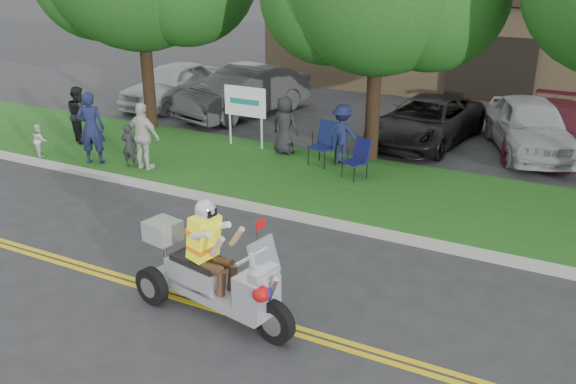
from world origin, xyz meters
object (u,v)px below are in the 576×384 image
at_px(lawn_chair_a, 359,156).
at_px(parked_car_mid, 426,121).
at_px(spectator_adult_right, 143,136).
at_px(parked_car_right, 550,128).
at_px(parked_car_left, 244,91).
at_px(spectator_adult_left, 91,128).
at_px(parked_car_far_left, 173,84).
at_px(trike_scooter, 211,275).
at_px(spectator_adult_mid, 80,114).
at_px(parked_car_far_right, 530,125).
at_px(lawn_chair_b, 325,140).

bearing_deg(lawn_chair_a, parked_car_mid, 109.58).
xyz_separation_m(spectator_adult_right, parked_car_mid, (5.42, 5.67, -0.29)).
bearing_deg(parked_car_right, parked_car_left, -174.75).
relative_size(spectator_adult_left, parked_car_far_left, 0.42).
bearing_deg(parked_car_far_left, trike_scooter, -48.62).
relative_size(spectator_adult_mid, spectator_adult_right, 0.94).
xyz_separation_m(trike_scooter, parked_car_right, (3.65, 10.90, 0.00)).
bearing_deg(parked_car_mid, parked_car_far_left, -174.77).
distance_m(parked_car_mid, parked_car_far_right, 2.74).
bearing_deg(spectator_adult_right, trike_scooter, 140.57).
bearing_deg(spectator_adult_left, spectator_adult_right, 162.02).
distance_m(spectator_adult_left, parked_car_far_right, 11.47).
distance_m(parked_car_left, parked_car_mid, 6.20).
distance_m(trike_scooter, parked_car_far_right, 11.03).
xyz_separation_m(lawn_chair_a, parked_car_mid, (0.54, 3.86, 0.00)).
bearing_deg(lawn_chair_b, parked_car_far_right, 52.99).
distance_m(spectator_adult_right, parked_car_right, 10.75).
height_order(spectator_adult_right, parked_car_far_right, spectator_adult_right).
distance_m(spectator_adult_mid, parked_car_far_right, 12.33).
xyz_separation_m(lawn_chair_b, parked_car_far_right, (4.36, 3.72, 0.03)).
xyz_separation_m(spectator_adult_left, parked_car_left, (0.68, 6.21, -0.21)).
bearing_deg(trike_scooter, lawn_chair_b, 110.82).
bearing_deg(spectator_adult_left, trike_scooter, 119.40).
height_order(parked_car_mid, parked_car_far_right, parked_car_far_right).
xyz_separation_m(spectator_adult_mid, parked_car_right, (11.74, 5.39, -0.24)).
height_order(spectator_adult_left, parked_car_far_right, spectator_adult_left).
relative_size(trike_scooter, spectator_adult_right, 1.70).
height_order(spectator_adult_left, spectator_adult_mid, spectator_adult_left).
xyz_separation_m(lawn_chair_a, lawn_chair_b, (-1.11, 0.56, 0.08)).
relative_size(spectator_adult_right, parked_car_far_right, 0.38).
height_order(lawn_chair_a, parked_car_far_left, parked_car_far_left).
height_order(lawn_chair_a, parked_car_left, parked_car_left).
relative_size(lawn_chair_b, parked_car_far_right, 0.25).
bearing_deg(parked_car_far_left, spectator_adult_left, -68.15).
bearing_deg(parked_car_right, spectator_adult_mid, -152.78).
relative_size(parked_car_right, parked_car_far_right, 1.02).
relative_size(lawn_chair_b, parked_car_right, 0.24).
distance_m(lawn_chair_b, spectator_adult_left, 5.84).
distance_m(parked_car_mid, parked_car_right, 3.29).
bearing_deg(parked_car_far_right, parked_car_right, 12.75).
xyz_separation_m(spectator_adult_left, spectator_adult_right, (1.45, 0.23, -0.09)).
xyz_separation_m(trike_scooter, parked_car_left, (-5.75, 10.46, 0.16)).
height_order(spectator_adult_left, parked_car_right, spectator_adult_left).
distance_m(parked_car_left, parked_car_far_right, 8.90).
relative_size(parked_car_far_left, parked_car_right, 0.99).
bearing_deg(lawn_chair_a, spectator_adult_mid, -146.77).
relative_size(lawn_chair_a, parked_car_left, 0.19).
distance_m(spectator_adult_right, parked_car_left, 6.02).
bearing_deg(trike_scooter, parked_car_far_left, 140.43).
xyz_separation_m(parked_car_left, parked_car_far_right, (8.90, 0.11, -0.06)).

